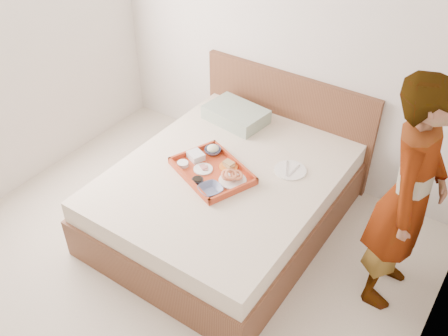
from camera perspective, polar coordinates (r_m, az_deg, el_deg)
The scene contains 17 objects.
ground at distance 3.74m, azimuth -9.49°, elevation -14.44°, with size 3.50×4.00×0.01m, color beige.
wall_back at distance 4.25m, azimuth 7.43°, elevation 15.15°, with size 3.50×0.01×2.60m, color silver.
wall_right at distance 2.23m, azimuth 23.05°, elevation -13.51°, with size 0.01×4.00×2.60m, color silver.
bed at distance 4.04m, azimuth 0.21°, elevation -3.32°, with size 1.65×2.00×0.53m, color brown.
headboard at distance 4.59m, azimuth 7.07°, elevation 5.33°, with size 1.65×0.06×0.95m, color brown.
pillow at distance 4.43m, azimuth 1.37°, elevation 6.13°, with size 0.52×0.35×0.12m, color #9DAD98.
tray at distance 3.83m, azimuth -1.37°, elevation -0.30°, with size 0.61×0.44×0.06m, color #B43D22.
prawn_plate at distance 3.75m, azimuth 0.98°, elevation -1.45°, with size 0.21×0.21×0.01m, color white.
navy_bowl_big at distance 3.64m, azimuth -1.57°, elevation -2.50°, with size 0.17×0.17×0.04m, color navy.
sauce_dish at distance 3.73m, azimuth -3.03°, elevation -1.48°, with size 0.09×0.09×0.03m, color black.
meat_plate at distance 3.86m, azimuth -2.40°, elevation -0.13°, with size 0.15×0.15×0.01m, color white.
bread_plate at distance 3.88m, azimuth 0.52°, elevation 0.16°, with size 0.15×0.15×0.01m, color orange.
salad_bowl at distance 4.02m, azimuth -1.28°, elevation 1.99°, with size 0.13×0.13×0.04m, color navy.
plastic_tub at distance 3.96m, azimuth -3.24°, elevation 1.41°, with size 0.13×0.10×0.06m, color silver.
cheese_round at distance 3.90m, azimuth -4.73°, elevation 0.46°, with size 0.09×0.09×0.03m, color white.
dinner_plate at distance 3.90m, azimuth 7.58°, elevation -0.26°, with size 0.25×0.25×0.01m, color white.
person at distance 3.34m, azimuth 20.29°, elevation -3.19°, with size 0.63×0.41×1.72m, color silver.
Camera 1 is at (1.75, -1.51, 2.94)m, focal length 40.02 mm.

